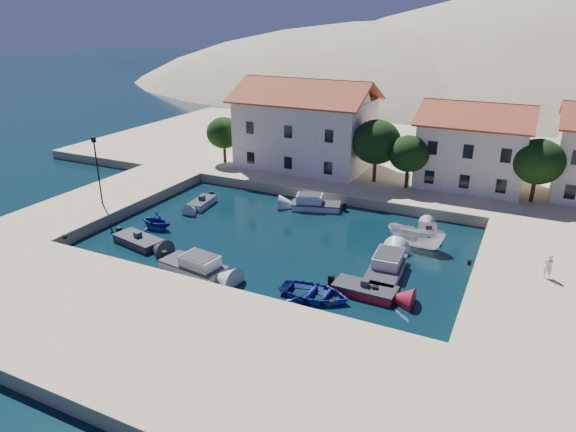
% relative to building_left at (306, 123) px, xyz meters
% --- Properties ---
extents(ground, '(400.00, 400.00, 0.00)m').
position_rel_building_left_xyz_m(ground, '(6.00, -28.00, -5.94)').
color(ground, black).
rests_on(ground, ground).
extents(quay_south, '(52.00, 12.00, 1.00)m').
position_rel_building_left_xyz_m(quay_south, '(6.00, -34.00, -5.44)').
color(quay_south, beige).
rests_on(quay_south, ground).
extents(quay_east, '(11.00, 20.00, 1.00)m').
position_rel_building_left_xyz_m(quay_east, '(26.50, -18.00, -5.44)').
color(quay_east, beige).
rests_on(quay_east, ground).
extents(quay_west, '(8.00, 20.00, 1.00)m').
position_rel_building_left_xyz_m(quay_west, '(-13.00, -18.00, -5.44)').
color(quay_west, beige).
rests_on(quay_west, ground).
extents(quay_north, '(80.00, 36.00, 1.00)m').
position_rel_building_left_xyz_m(quay_north, '(8.00, 10.00, -5.44)').
color(quay_north, beige).
rests_on(quay_north, ground).
extents(hills, '(254.00, 176.00, 99.00)m').
position_rel_building_left_xyz_m(hills, '(26.64, 95.62, -29.34)').
color(hills, tan).
rests_on(hills, ground).
extents(building_left, '(14.70, 9.45, 9.70)m').
position_rel_building_left_xyz_m(building_left, '(0.00, 0.00, 0.00)').
color(building_left, beige).
rests_on(building_left, quay_north).
extents(building_mid, '(10.50, 8.40, 8.30)m').
position_rel_building_left_xyz_m(building_mid, '(18.00, 1.00, -0.71)').
color(building_mid, beige).
rests_on(building_mid, quay_north).
extents(trees, '(37.30, 5.30, 6.45)m').
position_rel_building_left_xyz_m(trees, '(10.51, -2.54, -1.10)').
color(trees, '#382314').
rests_on(trees, quay_north).
extents(lamppost, '(0.35, 0.25, 6.22)m').
position_rel_building_left_xyz_m(lamppost, '(-11.50, -20.00, -1.18)').
color(lamppost, black).
rests_on(lamppost, quay_west).
extents(bollards, '(29.36, 9.56, 0.30)m').
position_rel_building_left_xyz_m(bollards, '(8.80, -24.13, -4.79)').
color(bollards, black).
rests_on(bollards, ground).
extents(motorboat_grey_sw, '(4.62, 2.74, 1.25)m').
position_rel_building_left_xyz_m(motorboat_grey_sw, '(-4.02, -23.80, -5.64)').
color(motorboat_grey_sw, '#313236').
rests_on(motorboat_grey_sw, ground).
extents(cabin_cruiser_south, '(5.25, 2.81, 1.60)m').
position_rel_building_left_xyz_m(cabin_cruiser_south, '(2.74, -25.71, -5.46)').
color(cabin_cruiser_south, silver).
rests_on(cabin_cruiser_south, ground).
extents(rowboat_south, '(4.79, 3.48, 0.97)m').
position_rel_building_left_xyz_m(rowboat_south, '(12.08, -25.28, -5.94)').
color(rowboat_south, navy).
rests_on(rowboat_south, ground).
extents(motorboat_red_se, '(4.17, 1.93, 1.25)m').
position_rel_building_left_xyz_m(motorboat_red_se, '(14.88, -23.38, -5.64)').
color(motorboat_red_se, maroon).
rests_on(motorboat_red_se, ground).
extents(cabin_cruiser_east, '(2.57, 5.59, 1.60)m').
position_rel_building_left_xyz_m(cabin_cruiser_east, '(15.36, -20.25, -5.46)').
color(cabin_cruiser_east, silver).
rests_on(cabin_cruiser_east, ground).
extents(boat_east, '(4.88, 2.35, 1.81)m').
position_rel_building_left_xyz_m(boat_east, '(16.15, -14.46, -5.94)').
color(boat_east, silver).
rests_on(boat_east, ground).
extents(motorboat_white_ne, '(2.25, 3.45, 1.25)m').
position_rel_building_left_xyz_m(motorboat_white_ne, '(16.67, -12.01, -5.64)').
color(motorboat_white_ne, silver).
rests_on(motorboat_white_ne, ground).
extents(rowboat_west, '(3.34, 2.92, 1.69)m').
position_rel_building_left_xyz_m(rowboat_west, '(-4.89, -20.55, -5.94)').
color(rowboat_west, navy).
rests_on(rowboat_west, ground).
extents(motorboat_white_west, '(1.97, 3.64, 1.25)m').
position_rel_building_left_xyz_m(motorboat_white_west, '(-4.51, -14.22, -5.64)').
color(motorboat_white_west, silver).
rests_on(motorboat_white_west, ground).
extents(cabin_cruiser_north, '(4.97, 3.21, 1.60)m').
position_rel_building_left_xyz_m(cabin_cruiser_north, '(5.73, -10.19, -5.46)').
color(cabin_cruiser_north, silver).
rests_on(cabin_cruiser_north, ground).
extents(pedestrian, '(0.72, 0.61, 1.69)m').
position_rel_building_left_xyz_m(pedestrian, '(25.54, -17.71, -4.09)').
color(pedestrian, white).
rests_on(pedestrian, quay_east).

